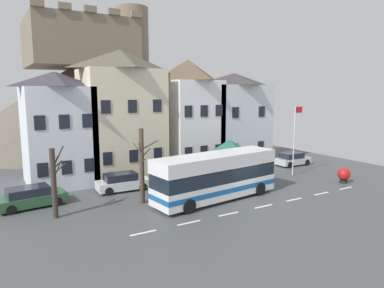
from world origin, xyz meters
TOP-DOWN VIEW (x-y plane):
  - ground_plane at (0.00, -0.00)m, footprint 40.00×60.00m
  - townhouse_00 at (-10.97, 12.26)m, footprint 5.28×6.58m
  - townhouse_01 at (-5.38, 11.74)m, footprint 6.91×5.54m
  - townhouse_02 at (1.84, 12.08)m, footprint 5.20×6.23m
  - townhouse_03 at (7.35, 11.61)m, footprint 6.99×5.27m
  - hilltop_castle at (-3.33, 35.58)m, footprint 37.61×37.61m
  - transit_bus at (-1.96, 1.35)m, footprint 10.25×3.64m
  - bus_shelter at (2.10, 5.29)m, footprint 3.60×3.60m
  - parked_car_00 at (-7.12, 7.13)m, footprint 4.23×1.98m
  - parked_car_01 at (11.94, 7.07)m, footprint 3.89×1.91m
  - parked_car_02 at (4.06, 7.05)m, footprint 4.01×2.32m
  - parked_car_03 at (-13.92, 6.49)m, footprint 4.58×2.36m
  - pedestrian_00 at (2.08, 3.69)m, footprint 0.34×0.35m
  - pedestrian_01 at (3.94, 3.07)m, footprint 0.35×0.35m
  - public_bench at (-0.28, 7.47)m, footprint 1.45×0.48m
  - flagpole at (8.64, 3.82)m, footprint 0.95×0.10m
  - harbour_buoy at (10.32, -0.41)m, footprint 1.08×1.08m
  - bare_tree_00 at (-12.80, 3.45)m, footprint 1.00×1.59m
  - bare_tree_01 at (-6.93, 3.40)m, footprint 1.65×1.39m

SIDE VIEW (x-z plane):
  - ground_plane at x=0.00m, z-range -0.06..0.00m
  - public_bench at x=-0.28m, z-range 0.03..0.90m
  - parked_car_01 at x=11.94m, z-range -0.02..1.36m
  - parked_car_02 at x=4.06m, z-range -0.02..1.40m
  - parked_car_03 at x=-13.92m, z-range -0.02..1.41m
  - parked_car_00 at x=-7.12m, z-range -0.02..1.42m
  - harbour_buoy at x=10.32m, z-range 0.07..1.40m
  - pedestrian_01 at x=3.94m, z-range 0.07..1.59m
  - pedestrian_00 at x=2.08m, z-range 0.07..1.63m
  - transit_bus at x=-1.96m, z-range 0.01..3.44m
  - bare_tree_00 at x=-12.80m, z-range 0.10..4.57m
  - bare_tree_01 at x=-6.93m, z-range 0.06..5.43m
  - bus_shelter at x=2.10m, z-range 1.18..4.90m
  - flagpole at x=8.64m, z-range 0.55..7.11m
  - townhouse_00 at x=-10.97m, z-range 0.00..9.56m
  - townhouse_03 at x=7.35m, z-range 0.00..9.86m
  - townhouse_02 at x=1.84m, z-range 0.00..11.09m
  - townhouse_01 at x=-5.38m, z-range 0.00..11.62m
  - hilltop_castle at x=-3.33m, z-range -3.23..17.01m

